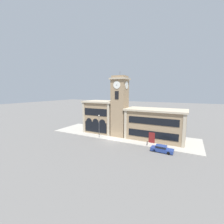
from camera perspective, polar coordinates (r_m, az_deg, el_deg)
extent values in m
plane|color=#605E5B|center=(40.19, -0.10, -10.92)|extent=(300.00, 300.00, 0.00)
cube|color=#A39E93|center=(45.34, 3.47, -8.62)|extent=(42.54, 12.06, 0.15)
cube|color=#937A5B|center=(42.75, 2.96, 1.33)|extent=(3.94, 3.94, 16.15)
cube|color=tan|center=(42.60, 3.05, 12.49)|extent=(4.64, 4.64, 0.45)
cube|color=#937A5B|center=(42.64, 3.05, 13.19)|extent=(3.63, 3.63, 0.60)
cylinder|color=#4C4C51|center=(42.74, 3.06, 14.39)|extent=(0.10, 0.10, 1.20)
cylinder|color=silver|center=(40.67, 1.83, 10.26)|extent=(2.03, 0.10, 2.03)
cylinder|color=black|center=(40.60, 1.78, 10.26)|extent=(0.16, 0.04, 0.16)
cylinder|color=silver|center=(41.70, 5.60, 10.17)|extent=(0.10, 2.03, 2.03)
cylinder|color=black|center=(41.67, 5.69, 10.17)|extent=(0.04, 0.16, 0.16)
cube|color=black|center=(40.66, 1.82, 6.43)|extent=(1.10, 0.10, 2.20)
cube|color=#937A5B|center=(47.87, -3.93, -1.99)|extent=(9.47, 7.09, 9.51)
cube|color=tan|center=(47.27, -3.99, 3.97)|extent=(10.17, 7.79, 0.45)
cube|color=tan|center=(47.43, -10.75, -2.20)|extent=(0.70, 0.16, 9.51)
cube|color=tan|center=(42.64, -1.42, -3.20)|extent=(0.70, 0.16, 9.51)
cube|color=black|center=(44.56, -6.36, -0.04)|extent=(7.77, 0.10, 2.09)
cube|color=black|center=(45.42, -6.27, -5.74)|extent=(7.58, 0.10, 3.04)
cylinder|color=black|center=(46.41, -8.74, -3.57)|extent=(2.08, 0.06, 2.08)
cylinder|color=black|center=(45.08, -6.31, -3.87)|extent=(2.08, 0.06, 2.08)
cylinder|color=black|center=(43.83, -3.73, -4.18)|extent=(2.08, 0.06, 2.08)
cube|color=#937A5B|center=(41.96, 16.11, -4.84)|extent=(15.00, 7.09, 7.86)
cube|color=tan|center=(41.26, 16.33, 0.80)|extent=(15.70, 7.79, 0.45)
cube|color=tan|center=(40.59, 5.11, -4.99)|extent=(0.70, 0.16, 7.86)
cube|color=tan|center=(37.72, 25.76, -6.76)|extent=(0.70, 0.16, 7.86)
cube|color=black|center=(38.17, 15.13, -3.41)|extent=(12.30, 0.10, 1.73)
cube|color=maroon|center=(39.20, 14.90, -9.51)|extent=(1.50, 0.12, 2.83)
cube|color=black|center=(38.97, 14.95, -8.31)|extent=(12.30, 0.10, 1.76)
cube|color=navy|center=(34.83, 18.52, -13.46)|extent=(4.74, 1.96, 0.69)
cube|color=navy|center=(34.64, 18.25, -12.46)|extent=(2.31, 1.68, 0.56)
cube|color=black|center=(34.64, 18.25, -12.46)|extent=(2.22, 1.71, 0.42)
cylinder|color=black|center=(35.38, 21.12, -13.58)|extent=(0.67, 0.25, 0.66)
cylinder|color=black|center=(33.97, 20.69, -14.48)|extent=(0.67, 0.25, 0.66)
cylinder|color=black|center=(35.88, 16.44, -13.06)|extent=(0.67, 0.25, 0.66)
cylinder|color=black|center=(34.49, 15.81, -13.91)|extent=(0.67, 0.25, 0.66)
cylinder|color=#4C4C51|center=(41.57, -4.94, -5.75)|extent=(0.12, 0.12, 6.04)
sphere|color=silver|center=(40.93, -4.99, -1.40)|extent=(0.36, 0.36, 0.36)
cylinder|color=black|center=(37.38, 13.23, -11.64)|extent=(0.18, 0.18, 0.90)
sphere|color=black|center=(37.21, 13.26, -10.87)|extent=(0.16, 0.16, 0.16)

